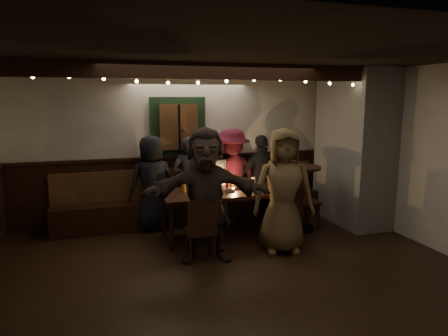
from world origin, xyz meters
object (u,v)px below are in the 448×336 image
object	(u,v)px
chair_near_right	(286,214)
person_a	(152,183)
dining_table	(228,195)
chair_end	(299,196)
person_c	(211,181)
person_e	(262,178)
chair_near_left	(201,227)
person_f	(206,195)
person_b	(189,181)
high_top	(299,190)
person_d	(232,175)
person_g	(283,191)

from	to	relation	value
chair_near_right	person_a	world-z (taller)	person_a
dining_table	chair_end	size ratio (longest dim) A/B	2.09
person_c	person_e	xyz separation A→B (m)	(0.93, 0.02, -0.00)
dining_table	person_a	distance (m)	1.28
chair_near_left	person_f	size ratio (longest dim) A/B	0.48
chair_near_right	person_c	distance (m)	1.56
chair_end	person_b	world-z (taller)	person_b
person_b	person_c	size ratio (longest dim) A/B	1.00
person_c	person_f	xyz separation A→B (m)	(-0.46, -1.40, 0.13)
chair_near_left	person_f	xyz separation A→B (m)	(0.08, 0.07, 0.41)
chair_near_right	high_top	distance (m)	0.91
chair_near_left	person_d	bearing A→B (deg)	58.99
chair_near_right	person_e	xyz separation A→B (m)	(0.19, 1.36, 0.25)
chair_near_right	chair_end	size ratio (longest dim) A/B	0.91
chair_near_left	person_d	distance (m)	1.87
high_top	person_b	xyz separation A→B (m)	(-1.66, 0.76, 0.09)
chair_near_left	person_c	bearing A→B (deg)	69.74
person_a	person_c	size ratio (longest dim) A/B	1.02
person_a	person_b	xyz separation A→B (m)	(0.62, 0.04, -0.02)
person_c	person_g	bearing A→B (deg)	114.56
dining_table	person_b	world-z (taller)	person_b
chair_near_right	person_f	size ratio (longest dim) A/B	0.50
chair_end	person_g	size ratio (longest dim) A/B	0.56
dining_table	person_d	xyz separation A→B (m)	(0.31, 0.74, 0.14)
person_e	person_f	size ratio (longest dim) A/B	0.85
dining_table	person_c	world-z (taller)	person_c
chair_near_right	person_a	distance (m)	2.24
dining_table	person_c	size ratio (longest dim) A/B	1.35
chair_end	person_c	size ratio (longest dim) A/B	0.64
person_e	person_f	bearing A→B (deg)	42.97
chair_near_left	person_b	world-z (taller)	person_b
high_top	person_f	world-z (taller)	person_f
high_top	person_d	size ratio (longest dim) A/B	0.65
chair_end	person_d	xyz separation A→B (m)	(-0.91, 0.74, 0.26)
person_b	person_g	size ratio (longest dim) A/B	0.87
person_b	person_c	bearing A→B (deg)	170.45
dining_table	person_b	bearing A→B (deg)	121.00
person_a	person_e	size ratio (longest dim) A/B	1.03
person_f	person_e	bearing A→B (deg)	55.92
person_f	chair_end	bearing A→B (deg)	33.76
person_b	person_f	distance (m)	1.52
person_a	person_c	distance (m)	0.97
chair_near_left	person_c	world-z (taller)	person_c
person_f	person_b	bearing A→B (deg)	96.36
dining_table	person_b	distance (m)	0.87
high_top	person_e	bearing A→B (deg)	119.52
person_b	person_c	xyz separation A→B (m)	(0.35, -0.11, 0.00)
high_top	person_g	size ratio (longest dim) A/B	0.60
chair_near_right	chair_end	bearing A→B (deg)	50.95
chair_end	person_f	size ratio (longest dim) A/B	0.55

